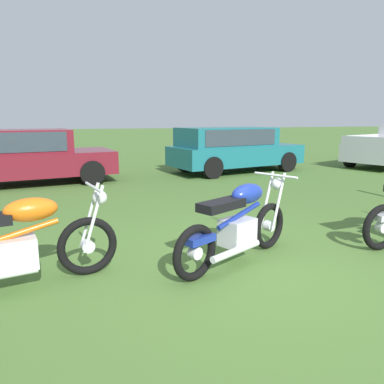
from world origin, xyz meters
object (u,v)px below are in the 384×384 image
motorcycle_blue (238,224)px  car_burgundy (27,154)px  motorcycle_orange (15,244)px  car_teal (232,146)px

motorcycle_blue → car_burgundy: size_ratio=0.41×
motorcycle_orange → motorcycle_blue: same height
motorcycle_blue → car_teal: car_teal is taller
motorcycle_orange → car_teal: car_teal is taller
motorcycle_orange → motorcycle_blue: size_ratio=1.15×
car_teal → car_burgundy: bearing=172.1°
motorcycle_orange → car_burgundy: (-0.53, 6.59, 0.32)m
motorcycle_orange → motorcycle_blue: (2.43, -0.04, 0.00)m
car_burgundy → car_teal: 6.02m
car_teal → motorcycle_orange: bearing=-139.6°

